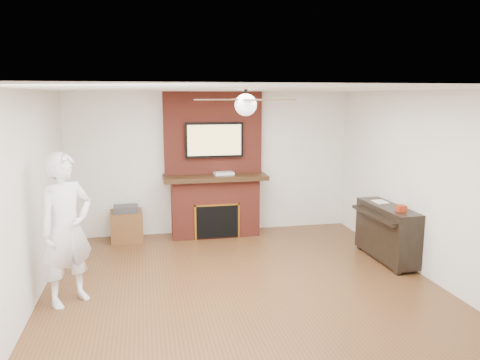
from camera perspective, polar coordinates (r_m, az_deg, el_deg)
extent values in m
cube|color=#4D2E16|center=(6.08, 0.65, -14.19)|extent=(5.36, 5.86, 0.18)
cube|color=white|center=(5.54, 0.71, 11.94)|extent=(5.36, 5.86, 0.18)
cube|color=silver|center=(8.42, -3.48, 2.19)|extent=(5.36, 0.18, 2.50)
cube|color=silver|center=(3.07, 12.44, -12.53)|extent=(5.36, 0.18, 2.50)
cube|color=silver|center=(5.71, -25.65, -2.67)|extent=(0.18, 5.86, 2.50)
cube|color=silver|center=(6.70, 22.84, -0.67)|extent=(0.18, 5.86, 2.50)
cube|color=maroon|center=(8.23, -3.08, -3.32)|extent=(1.50, 0.50, 1.00)
cube|color=black|center=(8.09, -3.09, 0.36)|extent=(1.78, 0.64, 0.08)
cube|color=maroon|center=(8.17, -3.33, 5.76)|extent=(1.70, 0.20, 1.42)
cube|color=black|center=(8.03, -2.79, -5.09)|extent=(0.70, 0.06, 0.55)
cube|color=#BF8C2D|center=(7.95, -2.80, -3.08)|extent=(0.78, 0.02, 0.03)
cube|color=#BF8C2D|center=(7.98, -5.46, -5.23)|extent=(0.03, 0.02, 0.61)
cube|color=#BF8C2D|center=(8.09, -0.15, -4.96)|extent=(0.03, 0.02, 0.61)
cube|color=black|center=(8.04, -3.17, 4.90)|extent=(1.00, 0.07, 0.60)
cube|color=tan|center=(8.00, -3.13, 4.87)|extent=(0.92, 0.01, 0.52)
cylinder|color=black|center=(5.54, 0.70, 10.28)|extent=(0.04, 0.04, 0.14)
sphere|color=white|center=(5.54, 0.70, 9.15)|extent=(0.26, 0.26, 0.26)
cube|color=black|center=(5.62, 4.04, 9.75)|extent=(0.55, 0.11, 0.01)
cube|color=black|center=(5.86, 0.00, 9.79)|extent=(0.11, 0.55, 0.01)
cube|color=black|center=(5.48, -2.72, 9.75)|extent=(0.55, 0.11, 0.01)
cube|color=black|center=(5.22, 1.49, 9.74)|extent=(0.11, 0.55, 0.01)
imported|color=silver|center=(5.81, -20.39, -5.64)|extent=(0.79, 0.76, 1.80)
cube|color=#5A3619|center=(8.19, -13.65, -5.46)|extent=(0.55, 0.55, 0.50)
cube|color=#333335|center=(8.12, -13.74, -3.42)|extent=(0.42, 0.34, 0.10)
cube|color=black|center=(7.31, 17.48, -6.02)|extent=(0.40, 1.28, 0.78)
cube|color=black|center=(6.80, 18.76, -8.17)|extent=(0.06, 0.10, 0.68)
cube|color=black|center=(7.75, 14.52, -5.69)|extent=(0.06, 0.10, 0.68)
cube|color=black|center=(7.14, 16.08, -4.13)|extent=(0.16, 1.18, 0.05)
cube|color=silver|center=(7.42, 16.73, -2.56)|extent=(0.18, 0.24, 0.01)
cube|color=maroon|center=(6.91, 19.05, -3.29)|extent=(0.12, 0.12, 0.09)
cube|color=silver|center=(8.08, -2.00, 0.82)|extent=(0.35, 0.23, 0.05)
cylinder|color=#C24216|center=(8.15, -3.87, -6.70)|extent=(0.07, 0.07, 0.11)
cylinder|color=#47702D|center=(8.20, -3.02, -6.70)|extent=(0.07, 0.07, 0.08)
cylinder|color=#FAECC7|center=(8.25, -2.10, -6.42)|extent=(0.09, 0.09, 0.13)
cylinder|color=#3750A5|center=(8.24, -2.04, -6.56)|extent=(0.05, 0.05, 0.09)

